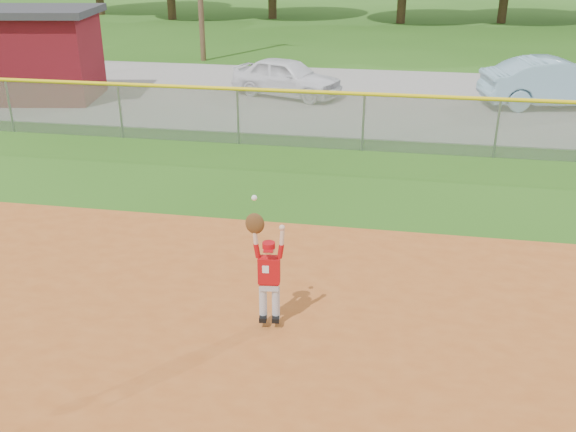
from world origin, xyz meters
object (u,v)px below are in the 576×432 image
Objects in this scene: car_white_a at (287,77)px; car_blue at (557,83)px; utility_shed at (39,54)px; ballplayer at (267,268)px.

car_white_a is 8.88m from car_blue.
utility_shed is at bearing 121.85° from car_white_a.
utility_shed is at bearing 85.17° from car_blue.
car_blue reaches higher than car_white_a.
ballplayer reaches higher than car_white_a.
utility_shed reaches higher than ballplayer.
utility_shed is (-17.02, -1.89, 0.74)m from car_blue.
utility_shed is 2.36× the size of ballplayer.
ballplayer is at bearing -151.62° from car_white_a.
ballplayer is (10.41, -12.38, -0.59)m from utility_shed.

